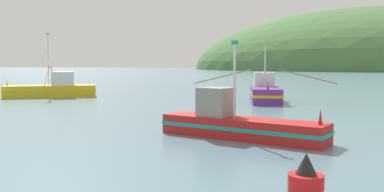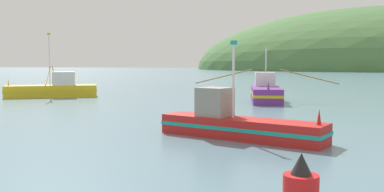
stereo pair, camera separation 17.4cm
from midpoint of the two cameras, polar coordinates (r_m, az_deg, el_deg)
The scene contains 3 objects.
fishing_boat_red at distance 20.45m, azimuth 6.30°, elevation -3.80°, with size 8.45×4.66×4.72m.
fishing_boat_purple at distance 40.44m, azimuth 10.12°, elevation 0.50°, with size 13.41×9.09×5.24m.
fishing_boat_yellow at distance 47.06m, azimuth -18.23°, elevation 0.95°, with size 9.50×12.11×6.81m.
Camera 2 is at (5.11, -3.51, 3.65)m, focal length 39.10 mm.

